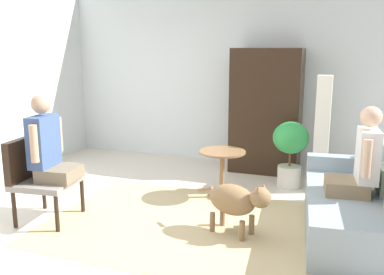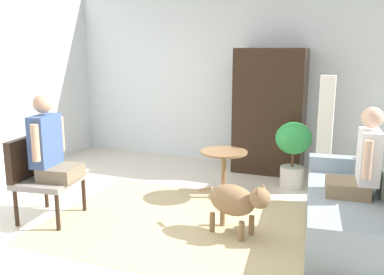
{
  "view_description": "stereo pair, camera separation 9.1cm",
  "coord_description": "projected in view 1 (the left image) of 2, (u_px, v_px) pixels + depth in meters",
  "views": [
    {
      "loc": [
        1.32,
        -3.78,
        1.81
      ],
      "look_at": [
        -0.06,
        0.01,
        0.95
      ],
      "focal_mm": 39.31,
      "sensor_mm": 36.0,
      "label": 1
    },
    {
      "loc": [
        1.4,
        -3.74,
        1.81
      ],
      "look_at": [
        -0.06,
        0.01,
        0.95
      ],
      "focal_mm": 39.31,
      "sensor_mm": 36.0,
      "label": 2
    }
  ],
  "objects": [
    {
      "name": "couch",
      "position": [
        362.0,
        207.0,
        4.11
      ],
      "size": [
        1.09,
        1.87,
        0.83
      ],
      "color": "#8EA0AD",
      "rests_on": "ground"
    },
    {
      "name": "dog",
      "position": [
        236.0,
        200.0,
        4.11
      ],
      "size": [
        0.8,
        0.44,
        0.57
      ],
      "color": "olive",
      "rests_on": "ground"
    },
    {
      "name": "potted_plant",
      "position": [
        290.0,
        147.0,
        5.5
      ],
      "size": [
        0.46,
        0.46,
        0.88
      ],
      "color": "beige",
      "rests_on": "ground"
    },
    {
      "name": "armoire_cabinet",
      "position": [
        266.0,
        111.0,
        6.18
      ],
      "size": [
        1.0,
        0.56,
        1.82
      ],
      "primitive_type": "cube",
      "color": "black",
      "rests_on": "ground"
    },
    {
      "name": "back_wall",
      "position": [
        256.0,
        74.0,
        6.54
      ],
      "size": [
        6.88,
        0.12,
        2.83
      ],
      "primitive_type": "cube",
      "color": "silver",
      "rests_on": "ground"
    },
    {
      "name": "ground_plane",
      "position": [
        197.0,
        229.0,
        4.29
      ],
      "size": [
        7.54,
        7.54,
        0.0
      ],
      "primitive_type": "plane",
      "color": "beige"
    },
    {
      "name": "person_on_armchair",
      "position": [
        48.0,
        146.0,
        4.37
      ],
      "size": [
        0.48,
        0.54,
        0.9
      ],
      "color": "#7D6E58"
    },
    {
      "name": "round_end_table",
      "position": [
        222.0,
        166.0,
        5.13
      ],
      "size": [
        0.57,
        0.57,
        0.6
      ],
      "color": "olive",
      "rests_on": "ground"
    },
    {
      "name": "area_rug",
      "position": [
        192.0,
        224.0,
        4.4
      ],
      "size": [
        2.99,
        2.13,
        0.01
      ],
      "primitive_type": "cube",
      "color": "#C6B284",
      "rests_on": "ground"
    },
    {
      "name": "person_on_couch",
      "position": [
        361.0,
        161.0,
        4.01
      ],
      "size": [
        0.49,
        0.53,
        0.86
      ],
      "color": "#897455"
    },
    {
      "name": "column_lamp",
      "position": [
        322.0,
        135.0,
        5.32
      ],
      "size": [
        0.2,
        0.2,
        1.49
      ],
      "color": "#4C4742",
      "rests_on": "ground"
    },
    {
      "name": "armchair",
      "position": [
        38.0,
        172.0,
        4.46
      ],
      "size": [
        0.66,
        0.71,
        0.89
      ],
      "color": "black",
      "rests_on": "ground"
    }
  ]
}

